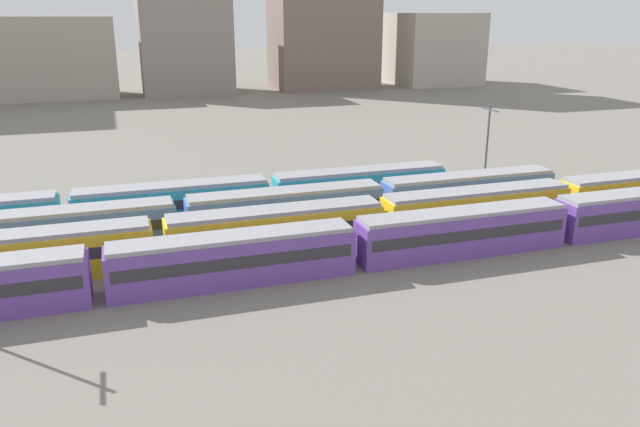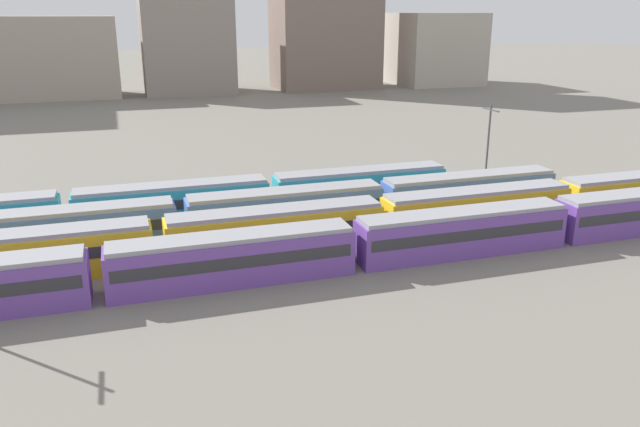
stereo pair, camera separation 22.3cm
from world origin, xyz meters
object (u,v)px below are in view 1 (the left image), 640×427
at_px(train_track_2, 286,209).
at_px(train_track_3, 173,203).
at_px(train_track_0, 559,220).
at_px(catenary_pole_1, 487,140).
at_px(train_track_1, 381,218).

height_order(train_track_2, train_track_3, same).
bearing_deg(train_track_0, train_track_3, 153.45).
relative_size(train_track_0, train_track_2, 2.02).
xyz_separation_m(train_track_0, train_track_3, (-31.22, 15.60, -0.00)).
bearing_deg(train_track_0, catenary_pole_1, 76.40).
relative_size(train_track_2, train_track_3, 1.00).
distance_m(train_track_3, catenary_pole_1, 36.08).
distance_m(train_track_1, train_track_3, 19.78).
relative_size(train_track_2, catenary_pole_1, 6.09).
bearing_deg(train_track_1, train_track_3, 148.28).
bearing_deg(train_track_3, catenary_pole_1, 5.23).
height_order(train_track_0, train_track_3, same).
height_order(train_track_0, catenary_pole_1, catenary_pole_1).
xyz_separation_m(train_track_0, train_track_2, (-21.58, 10.40, -0.00)).
bearing_deg(train_track_0, train_track_2, 154.27).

